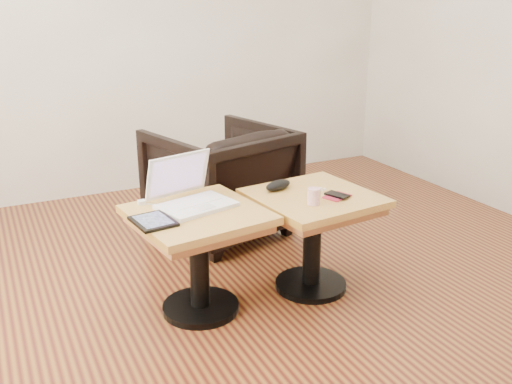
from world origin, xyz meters
name	(u,v)px	position (x,y,z in m)	size (l,w,h in m)	color
room_shell	(271,43)	(0.00, 0.00, 1.35)	(4.52, 4.52, 2.71)	#441812
side_table_left	(198,237)	(-0.32, 0.15, 0.41)	(0.68, 0.68, 0.55)	black
side_table_right	(313,219)	(0.32, 0.10, 0.41)	(0.67, 0.67, 0.55)	black
laptop	(190,195)	(-0.32, 0.25, 0.60)	(0.42, 0.40, 0.25)	white
tablet	(153,221)	(-0.56, 0.10, 0.56)	(0.20, 0.24, 0.02)	black
charging_adapter	(142,202)	(-0.54, 0.36, 0.56)	(0.04, 0.04, 0.02)	white
glasses_case	(278,185)	(0.19, 0.26, 0.58)	(0.17, 0.07, 0.05)	black
striped_cup	(314,196)	(0.24, -0.02, 0.59)	(0.07, 0.07, 0.08)	#CF5F74
earbuds_tangle	(320,189)	(0.38, 0.15, 0.56)	(0.07, 0.05, 0.01)	white
phone_on_sleeve	(337,196)	(0.41, 0.02, 0.56)	(0.16, 0.14, 0.02)	maroon
armchair	(221,181)	(0.17, 1.05, 0.37)	(0.80, 0.82, 0.74)	black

